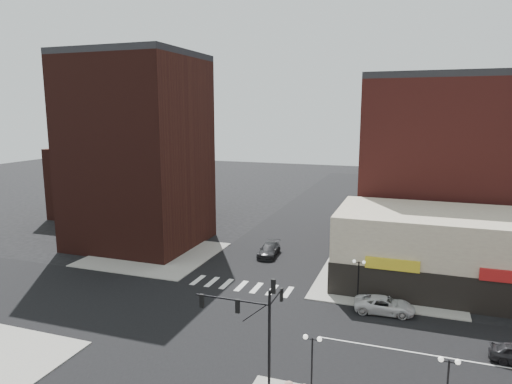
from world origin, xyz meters
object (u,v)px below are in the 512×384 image
(white_suv, at_px, (384,305))
(dark_sedan_north, at_px, (269,250))
(traffic_signal, at_px, (257,316))
(street_lamp_se_b, at_px, (448,374))
(street_lamp_se_a, at_px, (312,350))
(street_lamp_ne, at_px, (359,270))

(white_suv, xyz_separation_m, dark_sedan_north, (-15.04, 12.39, 0.03))
(traffic_signal, height_order, street_lamp_se_b, traffic_signal)
(dark_sedan_north, bearing_deg, white_suv, -43.71)
(traffic_signal, relative_size, dark_sedan_north, 1.44)
(street_lamp_se_a, height_order, white_suv, street_lamp_se_a)
(street_lamp_ne, xyz_separation_m, dark_sedan_north, (-12.44, 10.89, -2.51))
(street_lamp_se_a, relative_size, street_lamp_ne, 1.00)
(traffic_signal, distance_m, street_lamp_se_b, 11.88)
(street_lamp_se_b, xyz_separation_m, white_suv, (-4.41, 14.50, -2.54))
(street_lamp_se_a, relative_size, white_suv, 0.77)
(dark_sedan_north, bearing_deg, street_lamp_ne, -45.41)
(street_lamp_se_b, distance_m, street_lamp_ne, 17.46)
(white_suv, distance_m, dark_sedan_north, 19.48)
(traffic_signal, relative_size, street_lamp_se_b, 1.87)
(street_lamp_se_a, bearing_deg, street_lamp_se_b, 0.00)
(street_lamp_se_b, height_order, white_suv, street_lamp_se_b)
(white_suv, bearing_deg, street_lamp_ne, 56.32)
(street_lamp_se_b, xyz_separation_m, street_lamp_ne, (-7.00, 16.00, 0.00))
(street_lamp_se_b, bearing_deg, street_lamp_se_a, 180.00)
(white_suv, bearing_deg, dark_sedan_north, 46.86)
(white_suv, bearing_deg, street_lamp_se_b, -166.74)
(white_suv, bearing_deg, street_lamp_se_a, 162.44)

